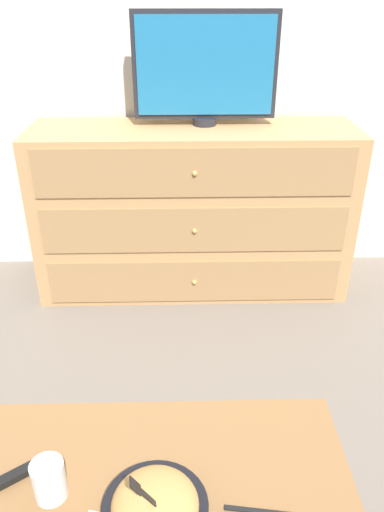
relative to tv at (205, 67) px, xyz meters
name	(u,v)px	position (x,y,z in m)	size (l,w,h in m)	color
ground_plane	(189,259)	(-0.07, 0.19, -1.08)	(12.00, 12.00, 0.00)	#70665B
wall_back	(189,9)	(-0.07, 0.21, 0.22)	(12.00, 0.05, 2.60)	silver
dresser	(193,211)	(-0.05, -0.06, -0.67)	(1.52, 0.45, 0.83)	tan
tv	(205,67)	(0.00, 0.00, 0.00)	(0.64, 0.11, 0.49)	#232328
coffee_table	(123,501)	(-0.25, -1.60, -0.71)	(1.04, 0.49, 0.44)	olive
takeout_bowl	(155,508)	(-0.17, -1.69, -0.61)	(0.22, 0.22, 0.17)	black
drink_cup	(49,482)	(-0.40, -1.63, -0.60)	(0.07, 0.07, 0.09)	#9E6638
knife	(267,512)	(0.06, -1.68, -0.64)	(0.18, 0.04, 0.01)	black
remote_control	(25,471)	(-0.47, -1.57, -0.63)	(0.12, 0.10, 0.02)	black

